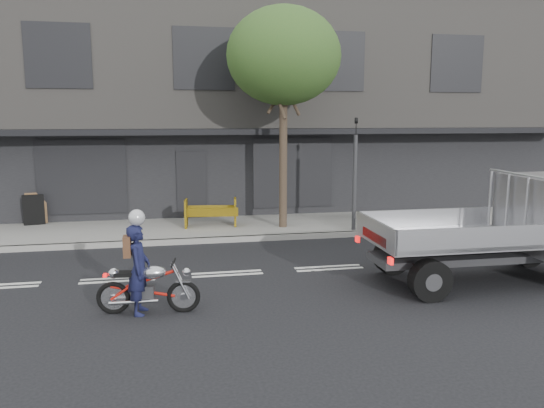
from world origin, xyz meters
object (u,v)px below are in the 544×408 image
at_px(traffic_light_pole, 355,180).
at_px(sandwich_board, 34,210).
at_px(motorcycle, 148,286).
at_px(street_tree, 284,57).
at_px(rider, 139,270).
at_px(flatbed_ute, 537,218).
at_px(construction_barrier, 211,213).

height_order(traffic_light_pole, sandwich_board, traffic_light_pole).
height_order(motorcycle, sandwich_board, sandwich_board).
xyz_separation_m(street_tree, rider, (-4.01, -6.34, -4.46)).
bearing_deg(street_tree, flatbed_ute, -53.20).
xyz_separation_m(rider, construction_barrier, (1.81, 6.56, -0.21)).
height_order(motorcycle, construction_barrier, construction_barrier).
bearing_deg(flatbed_ute, sandwich_board, 148.44).
bearing_deg(rider, motorcycle, -82.65).
distance_m(motorcycle, construction_barrier, 6.76).
relative_size(street_tree, flatbed_ute, 1.32).
xyz_separation_m(rider, sandwich_board, (-3.62, 7.99, -0.17)).
xyz_separation_m(street_tree, flatbed_ute, (4.37, -5.83, -3.93)).
xyz_separation_m(street_tree, motorcycle, (-3.86, -6.34, -4.78)).
height_order(motorcycle, flatbed_ute, flatbed_ute).
distance_m(motorcycle, rider, 0.36).
xyz_separation_m(motorcycle, sandwich_board, (-3.77, 7.99, 0.15)).
height_order(flatbed_ute, sandwich_board, flatbed_ute).
distance_m(traffic_light_pole, construction_barrier, 4.45).
bearing_deg(construction_barrier, street_tree, -5.71).
height_order(rider, construction_barrier, rider).
xyz_separation_m(traffic_light_pole, motorcycle, (-5.86, -5.49, -1.16)).
xyz_separation_m(construction_barrier, sandwich_board, (-5.43, 1.44, 0.04)).
height_order(street_tree, traffic_light_pole, street_tree).
distance_m(motorcycle, flatbed_ute, 8.28).
bearing_deg(sandwich_board, rider, -77.32).
relative_size(street_tree, rider, 4.13).
distance_m(street_tree, traffic_light_pole, 4.23).
bearing_deg(motorcycle, sandwich_board, 122.63).
xyz_separation_m(motorcycle, construction_barrier, (1.66, 6.56, 0.11)).
xyz_separation_m(street_tree, sandwich_board, (-7.63, 1.66, -4.63)).
bearing_deg(rider, flatbed_ute, -79.19).
distance_m(street_tree, motorcycle, 8.83).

